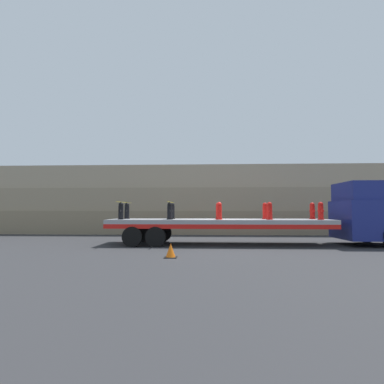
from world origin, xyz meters
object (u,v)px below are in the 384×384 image
object	(u,v)px
fire_hydrant_red_near_2	(219,211)
flatbed_trailer	(208,224)
fire_hydrant_red_near_3	(270,211)
traffic_cone	(171,251)
truck_cab	(369,214)
fire_hydrant_black_near_0	(121,211)
fire_hydrant_red_far_2	(218,211)
fire_hydrant_black_near_1	(170,211)
fire_hydrant_red_far_3	(265,211)
fire_hydrant_red_near_4	(321,211)
fire_hydrant_black_far_1	(172,211)
fire_hydrant_black_far_0	(127,211)
fire_hydrant_red_far_4	(312,211)

from	to	relation	value
fire_hydrant_red_near_2	flatbed_trailer	bearing A→B (deg)	134.56
fire_hydrant_red_near_3	traffic_cone	world-z (taller)	fire_hydrant_red_near_3
truck_cab	flatbed_trailer	xyz separation A→B (m)	(-7.64, 0.00, -0.48)
fire_hydrant_black_near_0	fire_hydrant_red_far_2	distance (m)	4.78
fire_hydrant_black_near_1	fire_hydrant_red_far_3	bearing A→B (deg)	13.08
fire_hydrant_red_near_4	traffic_cone	bearing A→B (deg)	-151.31
fire_hydrant_black_far_1	fire_hydrant_red_far_3	size ratio (longest dim) A/B	1.00
flatbed_trailer	traffic_cone	bearing A→B (deg)	-107.89
fire_hydrant_black_near_1	fire_hydrant_red_near_3	distance (m)	4.65
fire_hydrant_red_far_2	fire_hydrant_red_near_4	size ratio (longest dim) A/B	1.00
fire_hydrant_red_far_2	fire_hydrant_black_far_1	bearing A→B (deg)	180.00
fire_hydrant_black_near_1	traffic_cone	bearing A→B (deg)	-82.48
fire_hydrant_black_near_0	traffic_cone	bearing A→B (deg)	-51.87
fire_hydrant_black_near_0	fire_hydrant_black_near_1	distance (m)	2.33
truck_cab	fire_hydrant_red_near_4	world-z (taller)	truck_cab
fire_hydrant_black_near_1	fire_hydrant_red_far_2	distance (m)	2.57
flatbed_trailer	fire_hydrant_black_near_0	bearing A→B (deg)	-172.53
fire_hydrant_black_far_0	fire_hydrant_black_far_1	xyz separation A→B (m)	(2.33, 0.00, 0.00)
fire_hydrant_black_far_1	traffic_cone	bearing A→B (deg)	-84.22
truck_cab	fire_hydrant_red_far_2	distance (m)	7.13
fire_hydrant_black_far_0	fire_hydrant_black_near_1	bearing A→B (deg)	-24.92
flatbed_trailer	fire_hydrant_black_far_0	xyz separation A→B (m)	(-4.12, 0.54, 0.61)
fire_hydrant_black_near_0	fire_hydrant_red_far_2	size ratio (longest dim) A/B	1.00
flatbed_trailer	fire_hydrant_black_near_1	distance (m)	1.97
fire_hydrant_black_far_1	fire_hydrant_red_near_3	size ratio (longest dim) A/B	1.00
fire_hydrant_black_far_0	fire_hydrant_red_near_4	xyz separation A→B (m)	(9.31, -1.08, 0.00)
flatbed_trailer	fire_hydrant_red_far_2	world-z (taller)	fire_hydrant_red_far_2
fire_hydrant_red_near_2	fire_hydrant_red_far_3	size ratio (longest dim) A/B	1.00
fire_hydrant_red_near_2	fire_hydrant_red_near_3	distance (m)	2.33
fire_hydrant_red_far_2	fire_hydrant_black_near_1	bearing A→B (deg)	-155.08
fire_hydrant_red_near_4	traffic_cone	size ratio (longest dim) A/B	1.66
fire_hydrant_red_near_3	flatbed_trailer	bearing A→B (deg)	169.29
fire_hydrant_black_near_1	fire_hydrant_red_near_4	bearing A→B (deg)	0.00
flatbed_trailer	fire_hydrant_red_near_2	xyz separation A→B (m)	(0.53, -0.54, 0.61)
fire_hydrant_red_far_2	fire_hydrant_red_far_4	distance (m)	4.65
flatbed_trailer	fire_hydrant_red_near_4	xyz separation A→B (m)	(5.19, -0.54, 0.61)
fire_hydrant_red_near_3	fire_hydrant_red_far_4	bearing A→B (deg)	24.92
fire_hydrant_black_near_0	fire_hydrant_red_far_4	size ratio (longest dim) A/B	1.00
fire_hydrant_black_far_0	fire_hydrant_red_near_2	bearing A→B (deg)	-13.08
fire_hydrant_black_near_0	fire_hydrant_red_far_3	distance (m)	7.06
truck_cab	fire_hydrant_red_near_4	xyz separation A→B (m)	(-2.46, -0.54, 0.13)
flatbed_trailer	traffic_cone	size ratio (longest dim) A/B	21.32
fire_hydrant_red_near_2	fire_hydrant_red_far_4	world-z (taller)	same
fire_hydrant_red_far_3	traffic_cone	xyz separation A→B (m)	(-4.18, -4.64, -1.37)
fire_hydrant_black_near_0	fire_hydrant_red_far_4	xyz separation A→B (m)	(9.31, 1.08, 0.00)
truck_cab	fire_hydrant_red_near_3	bearing A→B (deg)	-173.55
fire_hydrant_red_far_2	fire_hydrant_red_far_4	size ratio (longest dim) A/B	1.00
fire_hydrant_red_near_2	truck_cab	bearing A→B (deg)	4.35
fire_hydrant_red_far_2	fire_hydrant_red_near_3	bearing A→B (deg)	-24.92
fire_hydrant_red_near_3	fire_hydrant_black_near_0	bearing A→B (deg)	180.00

